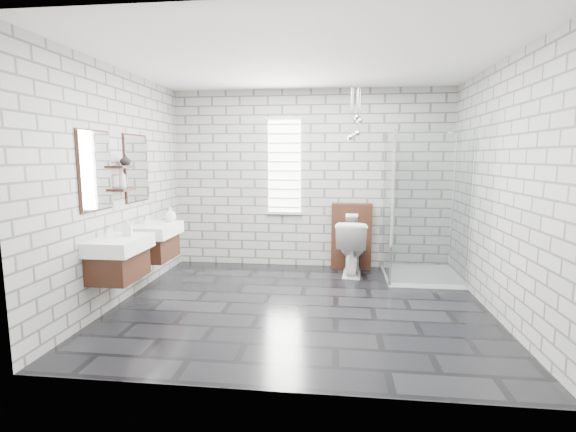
% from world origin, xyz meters
% --- Properties ---
extents(floor, '(4.20, 3.60, 0.02)m').
position_xyz_m(floor, '(0.00, 0.00, -0.01)').
color(floor, black).
rests_on(floor, ground).
extents(ceiling, '(4.20, 3.60, 0.02)m').
position_xyz_m(ceiling, '(0.00, 0.00, 2.71)').
color(ceiling, white).
rests_on(ceiling, wall_back).
extents(wall_back, '(4.20, 0.02, 2.70)m').
position_xyz_m(wall_back, '(0.00, 1.81, 1.35)').
color(wall_back, '#A7A7A2').
rests_on(wall_back, floor).
extents(wall_front, '(4.20, 0.02, 2.70)m').
position_xyz_m(wall_front, '(0.00, -1.81, 1.35)').
color(wall_front, '#A7A7A2').
rests_on(wall_front, floor).
extents(wall_left, '(0.02, 3.60, 2.70)m').
position_xyz_m(wall_left, '(-2.11, 0.00, 1.35)').
color(wall_left, '#A7A7A2').
rests_on(wall_left, floor).
extents(wall_right, '(0.02, 3.60, 2.70)m').
position_xyz_m(wall_right, '(2.11, 0.00, 1.35)').
color(wall_right, '#A7A7A2').
rests_on(wall_right, floor).
extents(vanity_left, '(0.47, 0.70, 1.57)m').
position_xyz_m(vanity_left, '(-1.91, -0.52, 0.76)').
color(vanity_left, '#3D1E12').
rests_on(vanity_left, wall_left).
extents(vanity_right, '(0.47, 0.70, 1.57)m').
position_xyz_m(vanity_right, '(-1.91, 0.38, 0.76)').
color(vanity_right, '#3D1E12').
rests_on(vanity_right, wall_left).
extents(shelf_lower, '(0.14, 0.30, 0.03)m').
position_xyz_m(shelf_lower, '(-2.03, -0.05, 1.32)').
color(shelf_lower, '#3D1E12').
rests_on(shelf_lower, wall_left).
extents(shelf_upper, '(0.14, 0.30, 0.03)m').
position_xyz_m(shelf_upper, '(-2.03, -0.05, 1.58)').
color(shelf_upper, '#3D1E12').
rests_on(shelf_upper, wall_left).
extents(window, '(0.56, 0.05, 1.48)m').
position_xyz_m(window, '(-0.40, 1.78, 1.55)').
color(window, white).
rests_on(window, wall_back).
extents(cistern_panel, '(0.60, 0.20, 1.00)m').
position_xyz_m(cistern_panel, '(0.63, 1.70, 0.50)').
color(cistern_panel, '#3D1E12').
rests_on(cistern_panel, floor).
extents(flush_plate, '(0.18, 0.01, 0.12)m').
position_xyz_m(flush_plate, '(0.63, 1.60, 0.80)').
color(flush_plate, silver).
rests_on(flush_plate, cistern_panel).
extents(shower_enclosure, '(1.00, 1.00, 2.03)m').
position_xyz_m(shower_enclosure, '(1.50, 1.18, 0.50)').
color(shower_enclosure, white).
rests_on(shower_enclosure, floor).
extents(pendant_cluster, '(0.22, 0.21, 0.78)m').
position_xyz_m(pendant_cluster, '(0.65, 1.37, 2.09)').
color(pendant_cluster, silver).
rests_on(pendant_cluster, ceiling).
extents(toilet, '(0.50, 0.81, 0.79)m').
position_xyz_m(toilet, '(0.63, 1.40, 0.40)').
color(toilet, white).
rests_on(toilet, floor).
extents(soap_bottle_a, '(0.11, 0.11, 0.20)m').
position_xyz_m(soap_bottle_a, '(-1.84, -0.40, 0.95)').
color(soap_bottle_a, '#B2B2B2').
rests_on(soap_bottle_a, vanity_left).
extents(soap_bottle_b, '(0.19, 0.19, 0.19)m').
position_xyz_m(soap_bottle_b, '(-1.77, 0.63, 0.95)').
color(soap_bottle_b, '#B2B2B2').
rests_on(soap_bottle_b, vanity_right).
extents(soap_bottle_c, '(0.11, 0.11, 0.22)m').
position_xyz_m(soap_bottle_c, '(-2.02, -0.10, 1.44)').
color(soap_bottle_c, '#B2B2B2').
rests_on(soap_bottle_c, shelf_lower).
extents(vase, '(0.16, 0.16, 0.13)m').
position_xyz_m(vase, '(-2.02, -0.01, 1.66)').
color(vase, '#B2B2B2').
rests_on(vase, shelf_upper).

